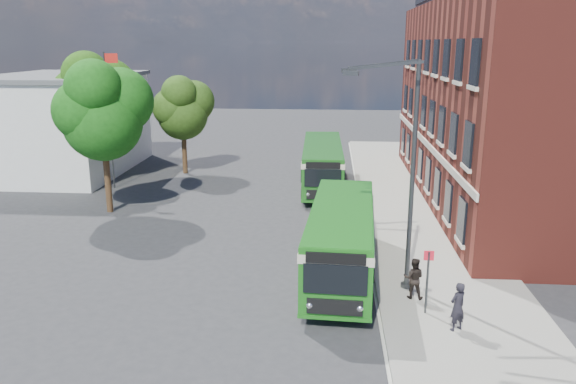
{
  "coord_description": "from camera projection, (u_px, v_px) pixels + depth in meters",
  "views": [
    {
      "loc": [
        2.05,
        -22.94,
        9.59
      ],
      "look_at": [
        -0.03,
        4.6,
        2.2
      ],
      "focal_mm": 35.0,
      "sensor_mm": 36.0,
      "label": 1
    }
  ],
  "objects": [
    {
      "name": "street_lamp",
      "position": [
        403.0,
        173.0,
        21.2
      ],
      "size": [
        2.96,
        2.38,
        9.0
      ],
      "color": "#313336",
      "rests_on": "ground"
    },
    {
      "name": "bus_rear",
      "position": [
        322.0,
        161.0,
        37.78
      ],
      "size": [
        2.82,
        10.9,
        3.02
      ],
      "color": "#1B5B19",
      "rests_on": "ground"
    },
    {
      "name": "pedestrian_b",
      "position": [
        414.0,
        278.0,
        21.21
      ],
      "size": [
        0.88,
        0.74,
        1.6
      ],
      "primitive_type": "imported",
      "rotation": [
        0.0,
        0.0,
        2.95
      ],
      "color": "black",
      "rests_on": "pavement"
    },
    {
      "name": "brick_office",
      "position": [
        531.0,
        88.0,
        33.46
      ],
      "size": [
        12.1,
        26.0,
        14.2
      ],
      "color": "maroon",
      "rests_on": "ground"
    },
    {
      "name": "pedestrian_a",
      "position": [
        458.0,
        307.0,
        18.81
      ],
      "size": [
        0.75,
        0.69,
        1.72
      ],
      "primitive_type": "imported",
      "rotation": [
        0.0,
        0.0,
        3.73
      ],
      "color": "black",
      "rests_on": "pavement"
    },
    {
      "name": "white_building",
      "position": [
        65.0,
        123.0,
        42.42
      ],
      "size": [
        9.4,
        13.4,
        7.3
      ],
      "color": "silver",
      "rests_on": "ground"
    },
    {
      "name": "tree_right",
      "position": [
        183.0,
        107.0,
        41.19
      ],
      "size": [
        4.34,
        4.12,
        7.32
      ],
      "color": "#362313",
      "rests_on": "ground"
    },
    {
      "name": "bus_stop_sign",
      "position": [
        427.0,
        278.0,
        19.88
      ],
      "size": [
        0.35,
        0.08,
        2.52
      ],
      "color": "#313336",
      "rests_on": "ground"
    },
    {
      "name": "ground",
      "position": [
        281.0,
        267.0,
        24.72
      ],
      "size": [
        120.0,
        120.0,
        0.0
      ],
      "primitive_type": "plane",
      "color": "#2C2C2F",
      "rests_on": "ground"
    },
    {
      "name": "pavement",
      "position": [
        415.0,
        215.0,
        31.9
      ],
      "size": [
        6.0,
        48.0,
        0.15
      ],
      "primitive_type": "cube",
      "color": "gray",
      "rests_on": "ground"
    },
    {
      "name": "bus_front",
      "position": [
        341.0,
        235.0,
        23.31
      ],
      "size": [
        3.14,
        9.95,
        3.02
      ],
      "color": "#1A6417",
      "rests_on": "ground"
    },
    {
      "name": "kerb_line",
      "position": [
        362.0,
        215.0,
        32.14
      ],
      "size": [
        0.12,
        48.0,
        0.01
      ],
      "primitive_type": "cube",
      "color": "beige",
      "rests_on": "ground"
    },
    {
      "name": "flagpole",
      "position": [
        109.0,
        115.0,
        36.87
      ],
      "size": [
        0.95,
        0.1,
        9.0
      ],
      "color": "#313336",
      "rests_on": "ground"
    },
    {
      "name": "tree_mid",
      "position": [
        94.0,
        94.0,
        38.19
      ],
      "size": [
        5.37,
        5.11,
        9.07
      ],
      "color": "#362313",
      "rests_on": "ground"
    },
    {
      "name": "tree_left",
      "position": [
        102.0,
        110.0,
        31.23
      ],
      "size": [
        5.19,
        4.94,
        8.77
      ],
      "color": "#362313",
      "rests_on": "ground"
    }
  ]
}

